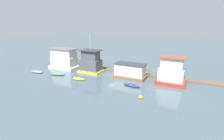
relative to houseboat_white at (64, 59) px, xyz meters
The scene contains 13 objects.
ground_plane 13.92m from the houseboat_white, ahead, with size 200.00×200.00×0.00m, color #475B66.
dock_walkway 14.30m from the houseboat_white, 13.82° to the left, with size 42.40×2.12×0.30m, color brown.
houseboat_white is the anchor object (origin of this frame).
houseboat_yellow 8.01m from the houseboat_white, ahead, with size 5.16×3.55×8.62m.
houseboat_brown 17.49m from the houseboat_white, ahead, with size 6.44×3.41×3.00m.
houseboat_red 25.53m from the houseboat_white, ahead, with size 5.37×3.97×5.14m.
dinghy_grey 6.92m from the houseboat_white, 116.62° to the right, with size 3.34×1.42×0.40m.
dinghy_green 6.42m from the houseboat_white, 61.89° to the right, with size 3.46×1.99×0.49m.
dinghy_yellow 10.95m from the houseboat_white, 33.97° to the right, with size 2.65×1.11×0.49m.
dinghy_navy 20.20m from the houseboat_white, 12.96° to the right, with size 3.49×1.55×0.40m.
mooring_post_near_left 2.74m from the houseboat_white, 110.86° to the left, with size 0.30×0.30×1.27m, color brown.
mooring_post_near_right 20.91m from the houseboat_white, ahead, with size 0.30×0.30×1.83m, color #846B4C.
buoy_yellow 24.37m from the houseboat_white, 21.44° to the right, with size 0.55×0.55×0.55m, color yellow.
Camera 1 is at (15.90, -32.52, 11.28)m, focal length 28.00 mm.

